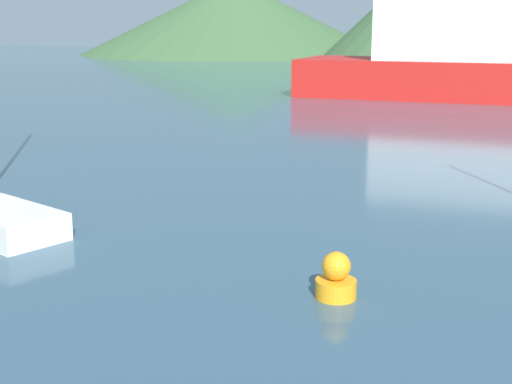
# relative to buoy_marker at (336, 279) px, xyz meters

# --- Properties ---
(buoy_marker) EXTENTS (0.73, 0.73, 0.84)m
(buoy_marker) POSITION_rel_buoy_marker_xyz_m (0.00, 0.00, 0.00)
(buoy_marker) COLOR orange
(buoy_marker) RESTS_ON ground_plane
(hill_west) EXTENTS (46.56, 46.56, 11.02)m
(hill_west) POSITION_rel_buoy_marker_xyz_m (-43.16, 90.17, 5.16)
(hill_west) COLOR #3D6038
(hill_west) RESTS_ON ground_plane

